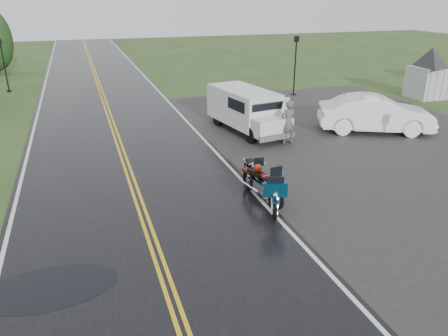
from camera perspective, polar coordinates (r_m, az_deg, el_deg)
name	(u,v)px	position (r m, az deg, el deg)	size (l,w,h in m)	color
ground	(151,239)	(12.44, -9.48, -9.07)	(120.00, 120.00, 0.00)	#2D471E
road	(116,135)	(21.61, -13.93, 4.18)	(8.00, 100.00, 0.04)	black
parking_pad	(375,144)	(20.92, 19.08, 3.02)	(14.00, 24.00, 0.03)	black
visitor_center	(431,60)	(31.39, 25.41, 12.58)	(16.00, 10.00, 4.80)	#A8AAAD
motorcycle_red	(277,191)	(13.54, 6.98, -2.97)	(0.84, 2.31, 1.37)	#500C09
motorcycle_teal	(275,201)	(12.92, 6.66, -4.31)	(0.82, 2.25, 1.33)	#05263A
motorcycle_silver	(259,176)	(14.82, 4.62, -1.10)	(0.70, 1.94, 1.15)	#9FA0A7
van_white	(252,121)	(19.59, 3.63, 6.11)	(1.99, 5.29, 2.08)	silver
person_at_van	(288,123)	(19.72, 8.35, 5.85)	(0.72, 0.47, 1.96)	#4E4E53
sedan_white	(376,114)	(22.52, 19.18, 6.62)	(1.88, 5.38, 1.77)	white
lamp_post_far_left	(4,65)	(33.92, -26.76, 11.88)	(0.31, 0.31, 3.61)	black
lamp_post_far_right	(295,66)	(29.74, 9.26, 13.03)	(0.33, 0.33, 3.87)	black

